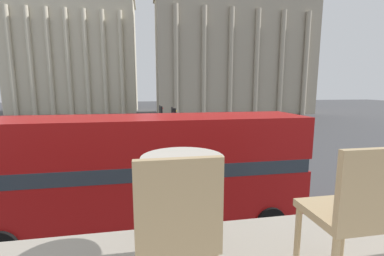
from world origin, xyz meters
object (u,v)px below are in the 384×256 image
at_px(traffic_light_near, 45,148).
at_px(double_decker_bus, 146,168).
at_px(plaza_building_left, 76,56).
at_px(car_navy, 161,140).
at_px(pedestrian_black, 127,129).
at_px(traffic_light_far, 161,116).
at_px(plaza_building_right, 233,56).
at_px(cafe_dining_table, 183,182).
at_px(cafe_chair_0, 177,229).
at_px(cafe_chair_1, 352,211).
at_px(pedestrian_olive, 63,128).
at_px(car_silver, 53,143).
at_px(traffic_light_mid, 173,124).
at_px(pedestrian_blue, 17,166).
at_px(pedestrian_white, 110,121).

bearing_deg(traffic_light_near, double_decker_bus, -31.46).
relative_size(plaza_building_left, car_navy, 5.93).
bearing_deg(pedestrian_black, car_navy, 173.31).
bearing_deg(pedestrian_black, traffic_light_far, -113.30).
distance_m(plaza_building_right, car_navy, 35.46).
distance_m(cafe_dining_table, cafe_chair_0, 0.59).
xyz_separation_m(cafe_chair_1, plaza_building_left, (-15.38, 57.20, 7.45)).
xyz_separation_m(cafe_dining_table, pedestrian_olive, (-8.53, 25.51, -3.24)).
bearing_deg(plaza_building_left, double_decker_bus, -74.08).
xyz_separation_m(car_silver, pedestrian_black, (5.43, 4.69, 0.28)).
xyz_separation_m(cafe_dining_table, traffic_light_far, (1.20, 25.27, -2.17)).
xyz_separation_m(pedestrian_black, pedestrian_olive, (-6.35, 1.10, 0.08)).
height_order(cafe_chair_1, pedestrian_olive, cafe_chair_1).
relative_size(car_silver, pedestrian_black, 2.48).
bearing_deg(traffic_light_near, plaza_building_right, 61.25).
distance_m(traffic_light_mid, pedestrian_blue, 9.93).
xyz_separation_m(double_decker_bus, cafe_chair_0, (0.21, -7.55, 2.03)).
relative_size(pedestrian_blue, pedestrian_olive, 0.95).
relative_size(plaza_building_right, traffic_light_mid, 8.61).
bearing_deg(traffic_light_mid, traffic_light_far, 93.48).
bearing_deg(pedestrian_white, pedestrian_blue, 146.74).
bearing_deg(pedestrian_white, plaza_building_right, -77.80).
bearing_deg(cafe_dining_table, car_silver, 111.12).
relative_size(cafe_chair_0, traffic_light_mid, 0.25).
distance_m(cafe_chair_0, car_silver, 21.92).
bearing_deg(cafe_chair_0, car_navy, 79.31).
height_order(plaza_building_left, car_navy, plaza_building_left).
bearing_deg(traffic_light_near, traffic_light_mid, 51.44).
relative_size(cafe_chair_1, plaza_building_right, 0.03).
bearing_deg(traffic_light_mid, plaza_building_left, 112.30).
height_order(plaza_building_left, pedestrian_white, plaza_building_left).
bearing_deg(pedestrian_blue, double_decker_bus, -132.60).
xyz_separation_m(plaza_building_right, pedestrian_olive, (-25.75, -23.44, -10.31)).
bearing_deg(pedestrian_black, traffic_light_near, 133.83).
bearing_deg(traffic_light_far, double_decker_bus, -94.76).
distance_m(cafe_dining_table, cafe_chair_1, 1.06).
distance_m(traffic_light_near, pedestrian_black, 15.17).
height_order(cafe_dining_table, plaza_building_right, plaza_building_right).
bearing_deg(traffic_light_far, pedestrian_blue, -122.75).
bearing_deg(pedestrian_blue, traffic_light_near, -142.86).
height_order(plaza_building_right, traffic_light_near, plaza_building_right).
height_order(plaza_building_right, pedestrian_blue, plaza_building_right).
distance_m(cafe_dining_table, car_navy, 19.71).
bearing_deg(pedestrian_olive, cafe_chair_0, 152.35).
relative_size(plaza_building_left, pedestrian_black, 14.69).
xyz_separation_m(traffic_light_near, car_navy, (5.27, 9.88, -1.82)).
distance_m(cafe_dining_table, traffic_light_near, 10.61).
bearing_deg(car_navy, cafe_chair_1, -49.80).
xyz_separation_m(cafe_chair_0, pedestrian_white, (-4.71, 31.77, -3.27)).
distance_m(cafe_chair_0, plaza_building_right, 52.95).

